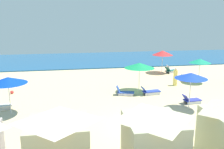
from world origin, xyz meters
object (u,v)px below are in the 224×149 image
object	(u,v)px
umbrella_1	(8,80)
lounge_chair_4_1	(172,69)
lounge_chair_3_1	(124,92)
lounge_chair_3_0	(150,91)
lounge_chair_0_0	(191,100)
beachgoer_0	(175,77)
cabana_1	(59,144)
umbrella_3	(140,65)
umbrella_0	(191,76)
lounge_chair_4_0	(171,71)
cabana_2	(153,140)
umbrella_2	(200,61)
lounge_chair_2_0	(189,78)
umbrella_4	(163,53)
beach_ball_1	(12,92)

from	to	relation	value
umbrella_1	lounge_chair_4_1	size ratio (longest dim) A/B	1.83
lounge_chair_3_1	lounge_chair_3_0	bearing A→B (deg)	-79.59
lounge_chair_0_0	beachgoer_0	size ratio (longest dim) A/B	0.86
cabana_1	umbrella_3	size ratio (longest dim) A/B	1.09
umbrella_1	lounge_chair_3_1	bearing A→B (deg)	17.97
umbrella_0	lounge_chair_0_0	distance (m)	2.34
lounge_chair_4_0	beachgoer_0	size ratio (longest dim) A/B	0.96
cabana_1	lounge_chair_4_1	world-z (taller)	cabana_1
cabana_2	umbrella_2	bearing A→B (deg)	55.12
lounge_chair_0_0	lounge_chair_3_1	xyz separation A→B (m)	(-4.17, 2.67, -0.00)
cabana_1	cabana_2	xyz separation A→B (m)	(3.46, -0.23, -0.06)
lounge_chair_2_0	beachgoer_0	world-z (taller)	beachgoer_0
cabana_2	lounge_chair_3_0	bearing A→B (deg)	72.49
umbrella_1	umbrella_2	world-z (taller)	umbrella_1
cabana_2	umbrella_1	size ratio (longest dim) A/B	1.07
umbrella_2	lounge_chair_3_1	xyz separation A→B (m)	(-7.70, -2.53, -1.80)
lounge_chair_4_0	lounge_chair_4_1	bearing A→B (deg)	-52.55
cabana_2	lounge_chair_3_0	size ratio (longest dim) A/B	1.61
umbrella_0	umbrella_2	bearing A→B (deg)	55.81
umbrella_4	beach_ball_1	distance (m)	15.66
cabana_1	lounge_chair_3_1	xyz separation A→B (m)	(4.61, 9.35, -1.11)
umbrella_0	umbrella_2	distance (m)	7.52
lounge_chair_0_0	lounge_chair_2_0	size ratio (longest dim) A/B	0.89
lounge_chair_4_1	beach_ball_1	size ratio (longest dim) A/B	4.84
beach_ball_1	lounge_chair_2_0	bearing A→B (deg)	5.16
umbrella_0	lounge_chair_4_0	bearing A→B (deg)	72.28
lounge_chair_0_0	umbrella_1	bearing A→B (deg)	83.37
umbrella_0	lounge_chair_4_1	xyz separation A→B (m)	(3.85, 11.36, -1.99)
cabana_2	lounge_chair_3_0	distance (m)	9.94
lounge_chair_3_0	beachgoer_0	xyz separation A→B (m)	(3.06, 2.17, 0.49)
lounge_chair_0_0	umbrella_1	distance (m)	12.12
lounge_chair_2_0	umbrella_3	world-z (taller)	umbrella_3
lounge_chair_4_1	umbrella_3	bearing A→B (deg)	146.95
umbrella_1	lounge_chair_4_1	xyz separation A→B (m)	(15.12, 10.21, -1.91)
lounge_chair_3_0	beach_ball_1	bearing A→B (deg)	72.33
lounge_chair_4_0	lounge_chair_0_0	bearing A→B (deg)	141.86
cabana_2	umbrella_2	world-z (taller)	cabana_2
umbrella_1	umbrella_2	xyz separation A→B (m)	(15.50, 5.07, -0.12)
lounge_chair_3_0	umbrella_1	bearing A→B (deg)	96.75
lounge_chair_4_1	lounge_chair_4_0	bearing A→B (deg)	157.37
umbrella_0	umbrella_3	size ratio (longest dim) A/B	1.00
umbrella_0	umbrella_4	size ratio (longest dim) A/B	0.99
umbrella_2	lounge_chair_4_1	xyz separation A→B (m)	(-0.38, 5.15, -1.79)
lounge_chair_0_0	lounge_chair_3_0	size ratio (longest dim) A/B	0.87
lounge_chair_2_0	lounge_chair_3_0	distance (m)	6.20
umbrella_3	umbrella_4	bearing A→B (deg)	54.75
lounge_chair_3_1	umbrella_4	world-z (taller)	umbrella_4
cabana_1	beach_ball_1	xyz separation A→B (m)	(-4.06, 11.25, -1.22)
cabana_1	umbrella_0	distance (m)	9.92
umbrella_0	lounge_chair_3_1	bearing A→B (deg)	133.37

